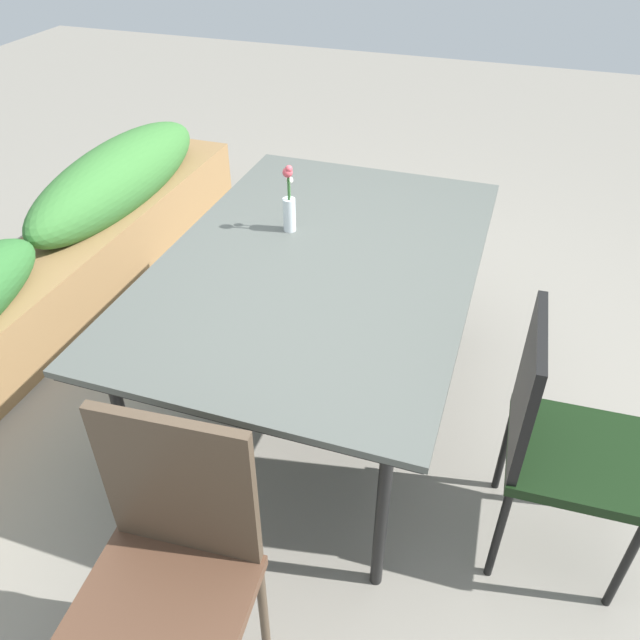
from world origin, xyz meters
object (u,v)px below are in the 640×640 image
object	(u,v)px
flower_vase	(289,205)
planter_box	(40,270)
chair_end_left	(167,570)
chair_near_left	(556,435)
dining_table	(320,268)

from	to	relation	value
flower_vase	planter_box	bearing A→B (deg)	90.25
chair_end_left	flower_vase	world-z (taller)	flower_vase
chair_near_left	planter_box	distance (m)	2.54
chair_end_left	flower_vase	distance (m)	1.43
dining_table	flower_vase	xyz separation A→B (m)	(0.17, 0.19, 0.16)
chair_near_left	chair_end_left	size ratio (longest dim) A/B	0.95
dining_table	chair_near_left	size ratio (longest dim) A/B	1.88
flower_vase	chair_near_left	bearing A→B (deg)	-116.94
chair_near_left	dining_table	bearing A→B (deg)	-115.39
dining_table	chair_near_left	world-z (taller)	chair_near_left
flower_vase	planter_box	size ratio (longest dim) A/B	0.08
dining_table	chair_end_left	size ratio (longest dim) A/B	1.79
dining_table	planter_box	xyz separation A→B (m)	(0.16, 1.54, -0.42)
chair_near_left	flower_vase	distance (m)	1.30
chair_near_left	planter_box	xyz separation A→B (m)	(0.56, 2.47, -0.21)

